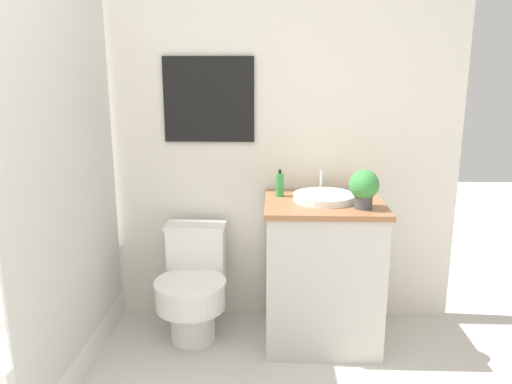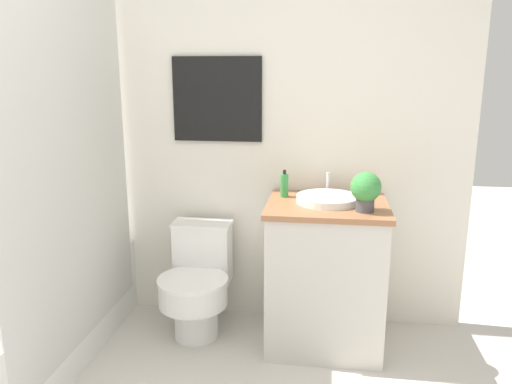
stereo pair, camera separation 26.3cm
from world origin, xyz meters
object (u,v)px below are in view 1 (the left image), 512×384
object	(u,v)px
sink	(324,197)
toilet	(193,285)
potted_plant	(364,187)
soap_bottle	(280,185)

from	to	relation	value
sink	toilet	bearing A→B (deg)	-179.37
toilet	potted_plant	bearing A→B (deg)	-8.85
toilet	potted_plant	world-z (taller)	potted_plant
toilet	soap_bottle	distance (m)	0.78
soap_bottle	sink	bearing A→B (deg)	-20.85
toilet	soap_bottle	size ratio (longest dim) A/B	4.13
soap_bottle	potted_plant	world-z (taller)	potted_plant
sink	soap_bottle	world-z (taller)	soap_bottle
potted_plant	sink	bearing A→B (deg)	140.91
soap_bottle	potted_plant	size ratio (longest dim) A/B	0.76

